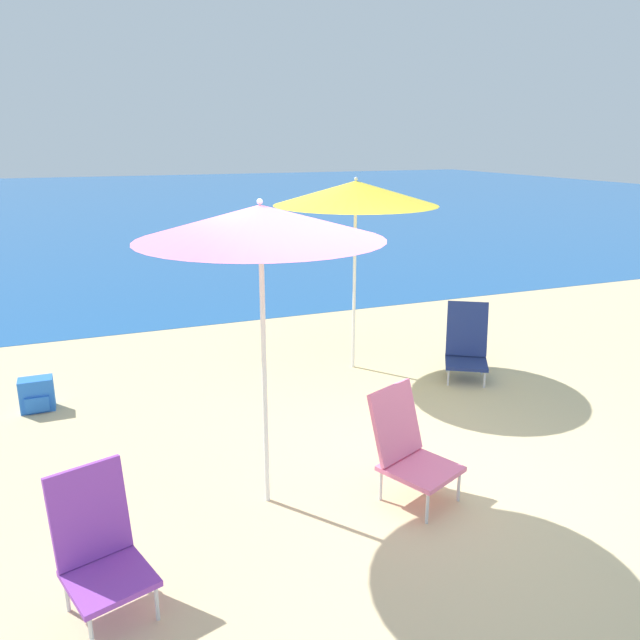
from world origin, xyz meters
The scene contains 8 objects.
ground_plane centered at (0.00, 0.00, 0.00)m, with size 60.00×60.00×0.00m, color #D1BA89.
sea_water centered at (0.00, 24.75, 0.00)m, with size 60.00×40.00×0.01m.
beach_umbrella_pink centered at (-0.90, 0.02, 2.09)m, with size 1.68×1.68×2.25m.
beach_umbrella_yellow centered at (0.90, 2.40, 2.04)m, with size 1.84×1.84×2.22m.
beach_chair_pink centered at (0.12, -0.29, 0.41)m, with size 0.67×0.73×0.83m.
beach_chair_navy centered at (1.97, 1.66, 0.38)m, with size 0.70×0.74×0.84m.
beach_chair_purple centered at (-2.10, -0.67, 0.41)m, with size 0.57×0.62×0.84m.
backpack_blue centered at (-2.56, 2.44, 0.16)m, with size 0.32×0.23×0.33m.
Camera 1 is at (-2.05, -3.97, 2.62)m, focal length 35.00 mm.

